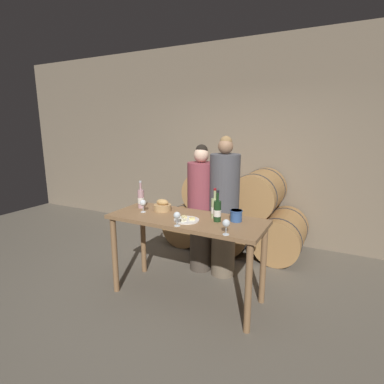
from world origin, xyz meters
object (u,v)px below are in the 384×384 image
object	(u,v)px
person_right	(224,207)
cheese_plate	(187,220)
wine_bottle_white	(215,208)
bread_basket	(162,206)
wine_bottle_red	(217,211)
blue_crock	(236,215)
wine_bottle_rose	(141,199)
person_left	(201,208)
wine_glass_far_left	(143,203)
wine_glass_left	(177,216)
tasting_table	(186,229)
wine_glass_center	(226,224)

from	to	relation	value
person_right	cheese_plate	xyz separation A→B (m)	(-0.11, -0.78, 0.04)
wine_bottle_white	cheese_plate	size ratio (longest dim) A/B	1.23
bread_basket	wine_bottle_red	bearing A→B (deg)	-6.41
wine_bottle_white	blue_crock	size ratio (longest dim) A/B	2.51
wine_bottle_rose	cheese_plate	distance (m)	0.75
blue_crock	cheese_plate	world-z (taller)	blue_crock
person_left	wine_bottle_rose	size ratio (longest dim) A/B	5.09
cheese_plate	wine_glass_far_left	xyz separation A→B (m)	(-0.58, 0.06, 0.09)
person_left	cheese_plate	bearing A→B (deg)	-75.16
wine_bottle_rose	cheese_plate	size ratio (longest dim) A/B	1.25
cheese_plate	wine_bottle_white	bearing A→B (deg)	45.00
person_left	wine_glass_left	xyz separation A→B (m)	(0.20, -0.96, 0.19)
wine_bottle_white	wine_glass_far_left	size ratio (longest dim) A/B	2.24
person_right	wine_bottle_red	xyz separation A→B (m)	(0.18, -0.65, 0.14)
bread_basket	person_left	bearing A→B (deg)	69.52
wine_bottle_red	wine_bottle_white	bearing A→B (deg)	126.25
blue_crock	tasting_table	bearing A→B (deg)	-166.95
tasting_table	person_left	world-z (taller)	person_left
bread_basket	wine_bottle_rose	bearing A→B (deg)	-177.98
wine_bottle_rose	blue_crock	distance (m)	1.17
wine_bottle_white	blue_crock	bearing A→B (deg)	-0.29
tasting_table	wine_bottle_rose	bearing A→B (deg)	171.65
wine_glass_left	wine_glass_center	size ratio (longest dim) A/B	1.00
wine_glass_far_left	bread_basket	bearing A→B (deg)	42.96
tasting_table	wine_glass_center	size ratio (longest dim) A/B	11.74
tasting_table	person_right	distance (m)	0.71
wine_bottle_rose	blue_crock	size ratio (longest dim) A/B	2.55
tasting_table	wine_bottle_white	size ratio (longest dim) A/B	5.23
wine_glass_left	person_right	bearing A→B (deg)	83.16
wine_glass_far_left	wine_glass_left	xyz separation A→B (m)	(0.58, -0.24, 0.00)
person_left	wine_glass_center	xyz separation A→B (m)	(0.71, -0.97, 0.19)
wine_bottle_white	cheese_plate	distance (m)	0.32
tasting_table	person_left	distance (m)	0.70
tasting_table	wine_glass_left	world-z (taller)	wine_glass_left
person_left	tasting_table	bearing A→B (deg)	-77.48
wine_bottle_red	wine_bottle_rose	bearing A→B (deg)	176.04
wine_bottle_white	bread_basket	size ratio (longest dim) A/B	1.61
wine_bottle_red	bread_basket	size ratio (longest dim) A/B	1.63
wine_bottle_rose	cheese_plate	world-z (taller)	wine_bottle_rose
wine_bottle_red	wine_glass_far_left	size ratio (longest dim) A/B	2.26
tasting_table	wine_glass_left	bearing A→B (deg)	-79.99
person_left	blue_crock	bearing A→B (deg)	-40.37
bread_basket	blue_crock	bearing A→B (deg)	0.76
person_right	blue_crock	distance (m)	0.67
wine_bottle_white	cheese_plate	bearing A→B (deg)	-135.00
person_left	blue_crock	distance (m)	0.88
cheese_plate	wine_glass_far_left	size ratio (longest dim) A/B	1.82
person_left	bread_basket	world-z (taller)	person_left
wine_bottle_white	wine_glass_far_left	xyz separation A→B (m)	(-0.80, -0.16, -0.01)
person_left	person_right	bearing A→B (deg)	-0.01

